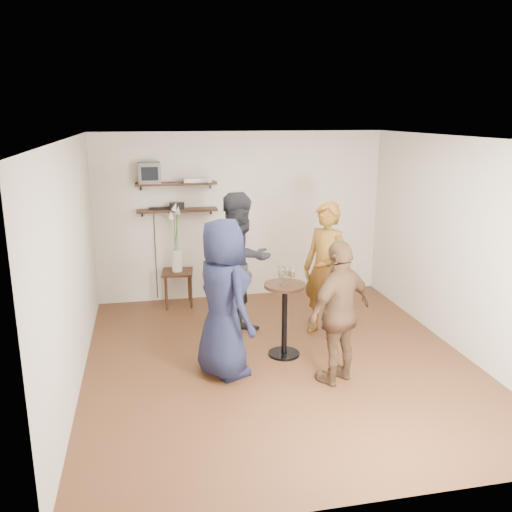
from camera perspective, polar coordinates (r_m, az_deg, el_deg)
The scene contains 18 objects.
room at distance 6.13m, azimuth 2.55°, elevation 0.04°, with size 4.58×5.08×2.68m.
shelf_upper at distance 8.19m, azimuth -8.40°, elevation 7.56°, with size 1.20×0.25×0.04m, color black.
shelf_lower at distance 8.25m, azimuth -8.29°, elevation 4.80°, with size 1.20×0.25×0.04m, color black.
crt_monitor at distance 8.16m, azimuth -11.15°, elevation 8.60°, with size 0.32×0.30×0.30m, color #59595B.
dvd_deck at distance 8.21m, azimuth -6.23°, elevation 7.98°, with size 0.40×0.24×0.06m, color silver.
radio at distance 8.24m, azimuth -8.34°, elevation 5.26°, with size 0.22×0.10×0.10m, color black.
power_strip at distance 8.28m, azimuth -10.17°, elevation 4.99°, with size 0.30×0.05×0.03m, color black.
side_table at distance 8.31m, azimuth -8.26°, elevation -2.18°, with size 0.50×0.50×0.55m.
vase_lilies at distance 8.19m, azimuth -8.38°, elevation 0.68°, with size 0.20×0.21×1.07m.
drinks_table at distance 6.51m, azimuth 3.03°, elevation -5.68°, with size 0.50×0.50×0.91m.
wine_glass_fl at distance 6.31m, azimuth 2.70°, elevation -1.86°, with size 0.07×0.07×0.21m.
wine_glass_fr at distance 6.36m, azimuth 3.83°, elevation -1.82°, with size 0.07×0.07×0.20m.
wine_glass_bl at distance 6.42m, azimuth 2.64°, elevation -1.61°, with size 0.07×0.07×0.20m.
wine_glass_br at distance 6.39m, azimuth 3.28°, elevation -1.66°, with size 0.07×0.07×0.21m.
person_plaid at distance 7.07m, azimuth 7.33°, elevation -1.49°, with size 0.65×0.43×1.78m, color red.
person_dark at distance 7.02m, azimuth -1.60°, elevation -0.98°, with size 0.92×0.72×1.90m, color black.
person_navy at distance 5.95m, azimuth -3.47°, elevation -4.52°, with size 0.87×0.57×1.79m, color #161933.
person_brown at distance 5.89m, azimuth 8.81°, elevation -5.91°, with size 0.93×0.39×1.59m, color #4E3421.
Camera 1 is at (-1.46, -5.74, 2.85)m, focal length 38.00 mm.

